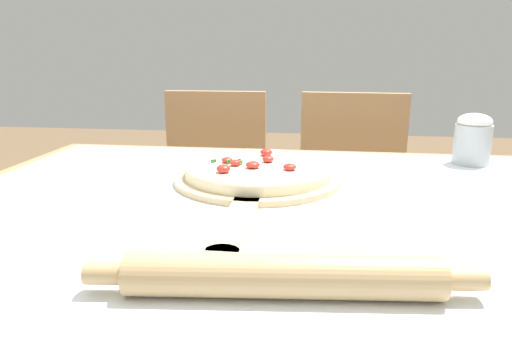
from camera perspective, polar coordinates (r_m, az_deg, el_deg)
The scene contains 8 objects.
dining_table at distance 0.86m, azimuth 1.30°, elevation -11.11°, with size 1.27×0.96×0.75m.
towel_cloth at distance 0.82m, azimuth 1.34°, elevation -4.20°, with size 1.19×0.88×0.00m.
pizza_peel at distance 0.92m, azimuth 0.02°, elevation -1.40°, with size 0.35×0.57×0.01m.
pizza at distance 0.95m, azimuth 0.22°, elevation 0.17°, with size 0.30×0.30×0.04m.
rolling_pin at distance 0.51m, azimuth 3.36°, elevation -13.03°, with size 0.44×0.08×0.05m.
chair_left at distance 1.71m, azimuth -5.48°, elevation -2.90°, with size 0.40×0.40×0.87m.
chair_right at distance 1.68m, azimuth 11.73°, elevation -3.53°, with size 0.42×0.42×0.87m.
flour_cup at distance 1.20m, azimuth 25.47°, elevation 3.62°, with size 0.08×0.08×0.12m.
Camera 1 is at (0.08, -0.77, 1.02)m, focal length 32.00 mm.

